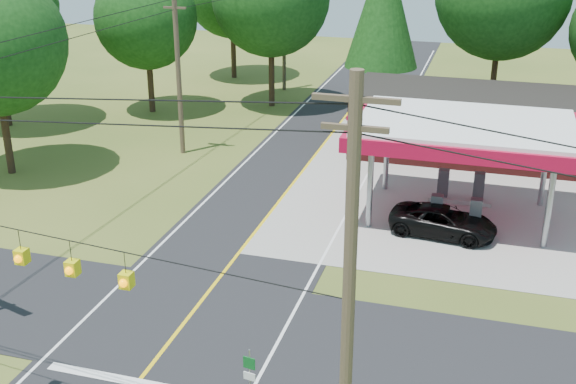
# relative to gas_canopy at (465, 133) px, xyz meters

# --- Properties ---
(ground) EXTENTS (120.00, 120.00, 0.00)m
(ground) POSITION_rel_gas_canopy_xyz_m (-9.00, -13.00, -4.27)
(ground) COLOR #3E511C
(ground) RESTS_ON ground
(main_highway) EXTENTS (8.00, 120.00, 0.02)m
(main_highway) POSITION_rel_gas_canopy_xyz_m (-9.00, -13.00, -4.26)
(main_highway) COLOR black
(main_highway) RESTS_ON ground
(cross_road) EXTENTS (70.00, 7.00, 0.02)m
(cross_road) POSITION_rel_gas_canopy_xyz_m (-9.00, -13.00, -4.25)
(cross_road) COLOR black
(cross_road) RESTS_ON ground
(lane_center_yellow) EXTENTS (0.15, 110.00, 0.00)m
(lane_center_yellow) POSITION_rel_gas_canopy_xyz_m (-9.00, -13.00, -4.24)
(lane_center_yellow) COLOR yellow
(lane_center_yellow) RESTS_ON main_highway
(gas_canopy) EXTENTS (10.60, 7.40, 4.88)m
(gas_canopy) POSITION_rel_gas_canopy_xyz_m (0.00, 0.00, 0.00)
(gas_canopy) COLOR gray
(gas_canopy) RESTS_ON ground
(convenience_store) EXTENTS (16.40, 7.55, 3.80)m
(convenience_store) POSITION_rel_gas_canopy_xyz_m (1.00, 9.98, -2.35)
(convenience_store) COLOR #571A18
(convenience_store) RESTS_ON ground
(utility_pole_near_right) EXTENTS (1.80, 0.30, 11.50)m
(utility_pole_near_right) POSITION_rel_gas_canopy_xyz_m (-1.50, -20.00, 1.69)
(utility_pole_near_right) COLOR #473828
(utility_pole_near_right) RESTS_ON ground
(utility_pole_far_left) EXTENTS (1.80, 0.30, 10.00)m
(utility_pole_far_left) POSITION_rel_gas_canopy_xyz_m (-17.00, 5.00, 0.93)
(utility_pole_far_left) COLOR #473828
(utility_pole_far_left) RESTS_ON ground
(utility_pole_north) EXTENTS (0.30, 0.30, 9.50)m
(utility_pole_north) POSITION_rel_gas_canopy_xyz_m (-15.50, 22.00, 0.48)
(utility_pole_north) COLOR #473828
(utility_pole_north) RESTS_ON ground
(overhead_beacons) EXTENTS (17.04, 2.04, 1.03)m
(overhead_beacons) POSITION_rel_gas_canopy_xyz_m (-10.00, -19.00, 1.95)
(overhead_beacons) COLOR black
(overhead_beacons) RESTS_ON ground
(treeline_backdrop) EXTENTS (70.27, 51.59, 13.30)m
(treeline_backdrop) POSITION_rel_gas_canopy_xyz_m (-8.18, 11.01, 3.22)
(treeline_backdrop) COLOR #332316
(treeline_backdrop) RESTS_ON ground
(suv_car) EXTENTS (5.43, 5.43, 1.36)m
(suv_car) POSITION_rel_gas_canopy_xyz_m (-0.50, -2.49, -3.59)
(suv_car) COLOR black
(suv_car) RESTS_ON ground
(route_sign_post) EXTENTS (0.40, 0.12, 1.96)m
(route_sign_post) POSITION_rel_gas_canopy_xyz_m (-5.15, -16.52, -3.11)
(route_sign_post) COLOR gray
(route_sign_post) RESTS_ON ground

